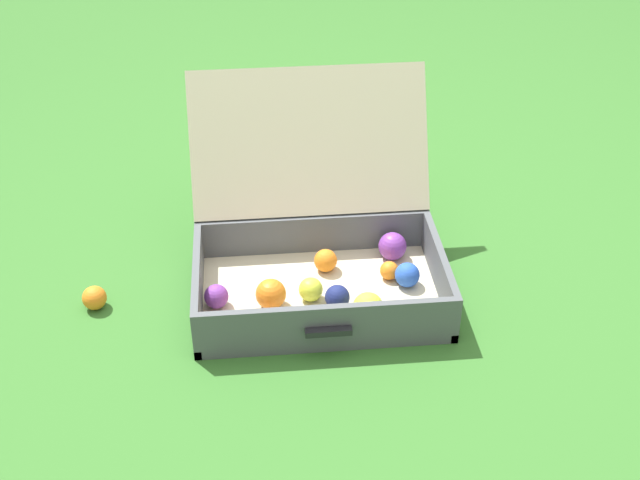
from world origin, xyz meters
TOP-DOWN VIEW (x-y plane):
  - ground_plane at (0.00, 0.00)m, footprint 16.00×16.00m
  - open_suitcase at (-0.08, 0.02)m, footprint 0.63×0.62m
  - stray_ball_on_grass at (-0.66, -0.03)m, footprint 0.06×0.06m

SIDE VIEW (x-z plane):
  - ground_plane at x=0.00m, z-range 0.00..0.00m
  - stray_ball_on_grass at x=-0.66m, z-range 0.00..0.06m
  - open_suitcase at x=-0.08m, z-range -0.13..0.35m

